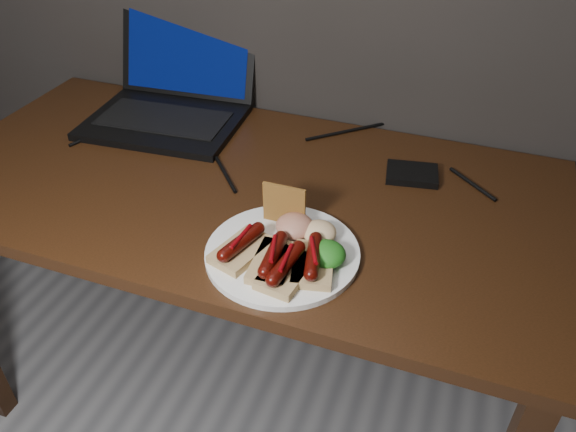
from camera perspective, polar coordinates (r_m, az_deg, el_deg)
The scene contains 13 objects.
desk at distance 1.29m, azimuth -5.00°, elevation 0.13°, with size 1.40×0.70×0.75m.
laptop at distance 1.52m, azimuth -11.67°, elevation 11.76°, with size 0.41×0.39×0.25m.
hard_drive at distance 1.28m, azimuth 12.48°, elevation 4.20°, with size 0.11×0.08×0.02m, color black.
desk_cables at distance 1.35m, azimuth -1.75°, elevation 6.79°, with size 0.99×0.42×0.01m.
plate at distance 1.03m, azimuth -0.58°, elevation -3.78°, with size 0.28×0.28×0.01m, color white.
bread_sausage_left at distance 1.02m, azimuth -4.73°, elevation -3.12°, with size 0.10×0.13×0.04m.
bread_sausage_center at distance 0.99m, azimuth -1.51°, elevation -4.39°, with size 0.08×0.12×0.04m.
bread_sausage_right at distance 0.98m, azimuth 2.58°, elevation -4.57°, with size 0.09×0.13×0.04m.
bread_sausage_extra at distance 0.97m, azimuth -0.20°, elevation -5.32°, with size 0.08×0.12×0.04m.
crispbread at distance 1.07m, azimuth -0.39°, elevation 1.16°, with size 0.09×0.01×0.09m, color olive.
salad_greens at distance 0.99m, azimuth 3.92°, elevation -3.89°, with size 0.07×0.07×0.04m, color #1C5210.
salsa_mound at distance 1.05m, azimuth 0.68°, elevation -1.02°, with size 0.07×0.07×0.04m, color maroon.
coleslaw_mound at distance 1.04m, azimuth 3.21°, elevation -1.65°, with size 0.06×0.06×0.04m, color beige.
Camera 1 is at (0.46, 0.46, 1.43)m, focal length 35.00 mm.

